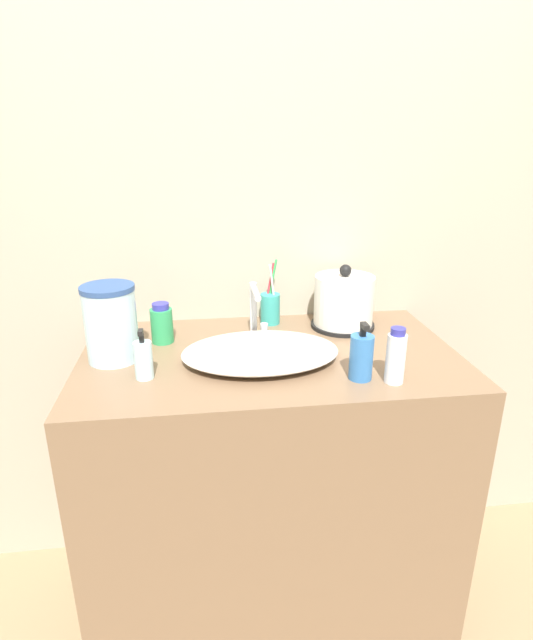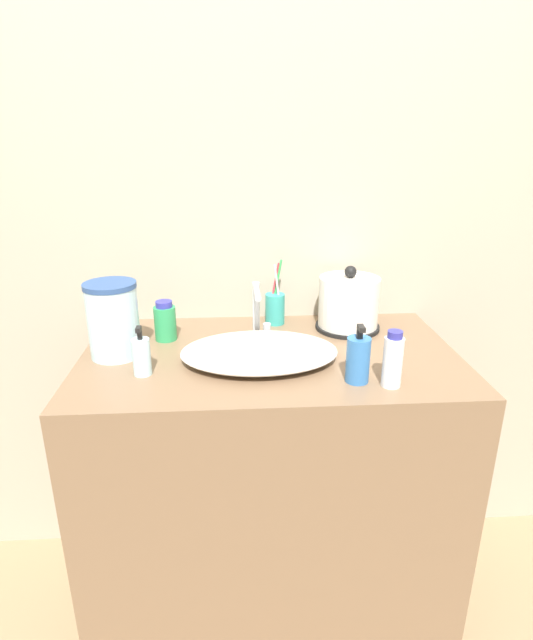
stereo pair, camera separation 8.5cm
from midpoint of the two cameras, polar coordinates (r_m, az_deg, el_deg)
name	(u,v)px [view 1 (the left image)]	position (r m, az deg, el deg)	size (l,w,h in m)	color
wall_back	(256,201)	(1.64, -2.71, 13.38)	(6.00, 0.04, 2.60)	#ADA38E
vanity_counter	(270,485)	(1.66, -1.18, -18.38)	(1.06, 0.62, 0.92)	brown
sink_basin	(260,352)	(1.37, -2.48, -3.67)	(0.43, 0.29, 0.05)	silver
faucet	(256,308)	(1.49, -2.86, 1.34)	(0.06, 0.14, 0.17)	silver
electric_kettle	(344,303)	(1.60, 7.32, 1.88)	(0.20, 0.20, 0.21)	black
toothbrush_cup	(270,308)	(1.63, -1.06, 1.42)	(0.06, 0.06, 0.21)	teal
lotion_bottle	(361,357)	(1.27, 8.91, -4.18)	(0.06, 0.06, 0.15)	#3370B7
shampoo_bottle	(396,357)	(1.26, 12.71, -4.14)	(0.05, 0.05, 0.14)	white
mouthwash_bottle	(143,359)	(1.31, -15.71, -4.39)	(0.05, 0.05, 0.13)	silver
hand_cream_bottle	(162,324)	(1.52, -13.45, -0.46)	(0.07, 0.07, 0.12)	#2D9956
water_pitcher	(111,323)	(1.42, -18.99, -0.36)	(0.14, 0.14, 0.21)	#B2DBEA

